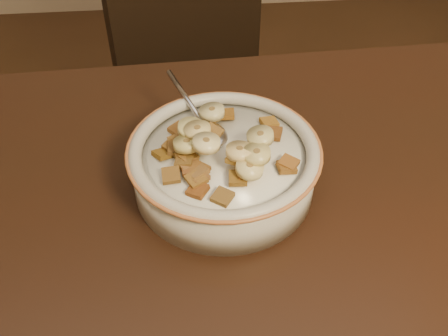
{
  "coord_description": "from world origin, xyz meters",
  "views": [
    {
      "loc": [
        0.03,
        -0.29,
        1.19
      ],
      "look_at": [
        0.08,
        0.15,
        0.78
      ],
      "focal_mm": 40.0,
      "sensor_mm": 36.0,
      "label": 1
    }
  ],
  "objects": [
    {
      "name": "cereal_square_22",
      "position": [
        0.02,
        0.16,
        0.81
      ],
      "size": [
        0.02,
        0.02,
        0.01
      ],
      "primitive_type": "cube",
      "rotation": [
        0.21,
        -0.01,
        1.58
      ],
      "color": "brown",
      "rests_on": "milk"
    },
    {
      "name": "cereal_square_18",
      "position": [
        0.1,
        0.11,
        0.81
      ],
      "size": [
        0.02,
        0.02,
        0.01
      ],
      "primitive_type": "cube",
      "rotation": [
        -0.14,
        0.11,
        0.09
      ],
      "color": "brown",
      "rests_on": "milk"
    },
    {
      "name": "cereal_square_0",
      "position": [
        0.01,
        0.11,
        0.81
      ],
      "size": [
        0.02,
        0.02,
        0.01
      ],
      "primitive_type": "cube",
      "rotation": [
        0.21,
        -0.06,
        0.05
      ],
      "color": "brown",
      "rests_on": "milk"
    },
    {
      "name": "cereal_square_4",
      "position": [
        0.06,
        0.17,
        0.82
      ],
      "size": [
        0.03,
        0.03,
        0.01
      ],
      "primitive_type": "cube",
      "rotation": [
        0.25,
        -0.08,
        0.91
      ],
      "color": "olive",
      "rests_on": "milk"
    },
    {
      "name": "banana_slice_3",
      "position": [
        0.09,
        0.13,
        0.83
      ],
      "size": [
        0.04,
        0.04,
        0.01
      ],
      "primitive_type": "cylinder",
      "rotation": [
        0.01,
        0.11,
        1.25
      ],
      "color": "#FFDE9A",
      "rests_on": "milk"
    },
    {
      "name": "cereal_square_29",
      "position": [
        0.02,
        0.15,
        0.81
      ],
      "size": [
        0.03,
        0.03,
        0.01
      ],
      "primitive_type": "cube",
      "rotation": [
        0.02,
        -0.01,
        1.88
      ],
      "color": "brown",
      "rests_on": "milk"
    },
    {
      "name": "cereal_square_6",
      "position": [
        0.03,
        0.13,
        0.81
      ],
      "size": [
        0.02,
        0.02,
        0.01
      ],
      "primitive_type": "cube",
      "rotation": [
        0.04,
        0.18,
        2.92
      ],
      "color": "brown",
      "rests_on": "milk"
    },
    {
      "name": "cereal_bowl",
      "position": [
        0.08,
        0.15,
        0.78
      ],
      "size": [
        0.22,
        0.22,
        0.05
      ],
      "primitive_type": "cylinder",
      "color": "silver",
      "rests_on": "table"
    },
    {
      "name": "cereal_square_17",
      "position": [
        0.03,
        0.13,
        0.81
      ],
      "size": [
        0.03,
        0.03,
        0.01
      ],
      "primitive_type": "cube",
      "rotation": [
        0.04,
        0.02,
        1.97
      ],
      "color": "olive",
      "rests_on": "milk"
    },
    {
      "name": "chair",
      "position": [
        0.05,
        0.65,
        0.44
      ],
      "size": [
        0.51,
        0.51,
        0.88
      ],
      "primitive_type": "cube",
      "rotation": [
        0.0,
        0.0,
        0.42
      ],
      "color": "black",
      "rests_on": "floor"
    },
    {
      "name": "cereal_square_24",
      "position": [
        0.09,
        0.12,
        0.82
      ],
      "size": [
        0.03,
        0.03,
        0.01
      ],
      "primitive_type": "cube",
      "rotation": [
        -0.11,
        0.17,
        0.96
      ],
      "color": "#9D6D1F",
      "rests_on": "milk"
    },
    {
      "name": "cereal_square_19",
      "position": [
        0.04,
        0.1,
        0.81
      ],
      "size": [
        0.03,
        0.03,
        0.01
      ],
      "primitive_type": "cube",
      "rotation": [
        -0.12,
        -0.06,
        2.05
      ],
      "color": "#9B6222",
      "rests_on": "milk"
    },
    {
      "name": "cereal_square_2",
      "position": [
        0.04,
        0.11,
        0.81
      ],
      "size": [
        0.03,
        0.03,
        0.01
      ],
      "primitive_type": "cube",
      "rotation": [
        -0.2,
        0.16,
        2.03
      ],
      "color": "brown",
      "rests_on": "milk"
    },
    {
      "name": "cereal_square_26",
      "position": [
        0.14,
        0.2,
        0.81
      ],
      "size": [
        0.02,
        0.02,
        0.01
      ],
      "primitive_type": "cube",
      "rotation": [
        -0.08,
        0.1,
        0.21
      ],
      "color": "olive",
      "rests_on": "milk"
    },
    {
      "name": "cereal_square_23",
      "position": [
        0.02,
        0.17,
        0.81
      ],
      "size": [
        0.02,
        0.02,
        0.01
      ],
      "primitive_type": "cube",
      "rotation": [
        -0.23,
        -0.12,
        1.77
      ],
      "color": "olive",
      "rests_on": "milk"
    },
    {
      "name": "banana_slice_0",
      "position": [
        0.1,
        0.1,
        0.82
      ],
      "size": [
        0.04,
        0.04,
        0.01
      ],
      "primitive_type": "cylinder",
      "rotation": [
        0.13,
        -0.02,
        1.08
      ],
      "color": "#EDE293",
      "rests_on": "milk"
    },
    {
      "name": "cereal_square_15",
      "position": [
        0.14,
        0.18,
        0.81
      ],
      "size": [
        0.03,
        0.03,
        0.01
      ],
      "primitive_type": "cube",
      "rotation": [
        -0.12,
        0.09,
        2.79
      ],
      "color": "brown",
      "rests_on": "milk"
    },
    {
      "name": "cereal_square_30",
      "position": [
        0.14,
        0.12,
        0.81
      ],
      "size": [
        0.02,
        0.02,
        0.01
      ],
      "primitive_type": "cube",
      "rotation": [
        -0.1,
        0.12,
        0.08
      ],
      "color": "#8E5D22",
      "rests_on": "milk"
    },
    {
      "name": "cereal_square_3",
      "position": [
        0.02,
        0.16,
        0.81
      ],
      "size": [
        0.03,
        0.03,
        0.01
      ],
      "primitive_type": "cube",
      "rotation": [
        0.18,
        -0.17,
        0.82
      ],
      "color": "brown",
      "rests_on": "milk"
    },
    {
      "name": "cereal_square_28",
      "position": [
        0.0,
        0.15,
        0.81
      ],
      "size": [
        0.03,
        0.03,
        0.01
      ],
      "primitive_type": "cube",
      "rotation": [
        0.23,
        0.18,
        2.19
      ],
      "color": "brown",
      "rests_on": "milk"
    },
    {
      "name": "banana_slice_1",
      "position": [
        0.04,
        0.17,
        0.83
      ],
      "size": [
        0.04,
        0.04,
        0.02
      ],
      "primitive_type": "cylinder",
      "rotation": [
        0.12,
        0.09,
        0.23
      ],
      "color": "#E9D686",
      "rests_on": "milk"
    },
    {
      "name": "cereal_square_13",
      "position": [
        0.04,
        0.12,
        0.81
      ],
      "size": [
        0.03,
        0.03,
        0.01
      ],
      "primitive_type": "cube",
      "rotation": [
        -0.15,
        -0.03,
        2.47
      ],
      "color": "brown",
      "rests_on": "milk"
    },
    {
      "name": "cereal_square_9",
      "position": [
        0.04,
        0.18,
        0.82
      ],
      "size": [
        0.03,
        0.03,
        0.01
      ],
      "primitive_type": "cube",
      "rotation": [
        -0.19,
        0.01,
        1.09
      ],
      "color": "brown",
      "rests_on": "milk"
    },
    {
      "name": "cereal_square_8",
      "position": [
        0.04,
        0.11,
        0.81
      ],
      "size": [
        0.03,
        0.03,
        0.01
      ],
      "primitive_type": "cube",
      "rotation": [
        0.07,
        0.04,
        2.17
      ],
      "color": "brown",
      "rests_on": "milk"
    },
    {
      "name": "banana_slice_5",
      "position": [
        0.05,
        0.13,
        0.84
      ],
      "size": [
        0.04,
        0.04,
        0.01
      ],
      "primitive_type": "cylinder",
      "rotation": [
        0.06,
        -0.04,
        2.62
      ],
      "color": "#FFF3A1",
      "rests_on": "milk"
    },
    {
      "name": "cereal_square_20",
      "position": [
        0.11,
        0.14,
        0.82
      ],
      "size": [
        0.03,
        0.03,
        0.01
      ],
      "primitive_type": "cube",
      "rotation": [
        -0.01,
        0.1,
        2.16
      ],
      "color": "brown",
      "rests_on": "milk"
    },
    {
      "name": "cereal_square_11",
      "position": [
        0.15,
        0.12,
        0.81
      ],
      "size": [
        0.03,
        0.03,
        0.01
      ],
      "primitive_type": "cube",
      "rotation": [
        0.11,
        0.03,
        0.94
      ],
      "color": "brown",
      "rests_on": "milk"
    },
    {
      "name": "cereal_square_1",
      "position": [
        0.02,
        0.2,
        0.81
      ],
      "size": [
        0.03,
        0.03,
        0.01
      ],
      "primitive_type": "cube",
      "rotation": [
        0.09,
        -0.01,
        0.75
      ],
      "color": "brown",
      "rests_on": "milk"
    },
    {
      "name": "cereal_square_12",
      "position": [
        0.09,
        0.1,
        0.81
      ],
      "size": [
        0.02,
        0.02,
        0.01
      ],
      "primitive_type": "cube",
      "rotation": [
        -0.02,
        -0.07,
        1.48
      ],
      "color": "brown",
      "rests_on": "milk"
    },
    {
      "name": "table",
      "position": [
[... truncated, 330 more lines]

